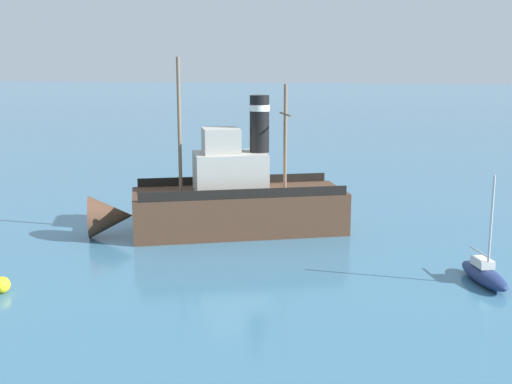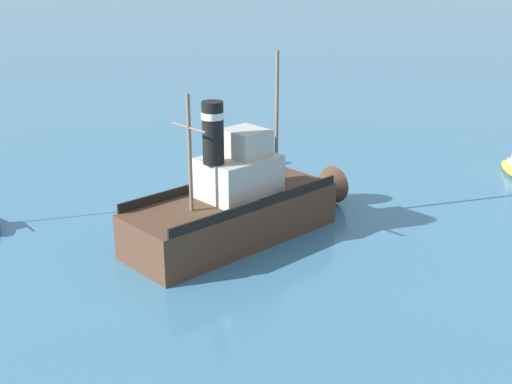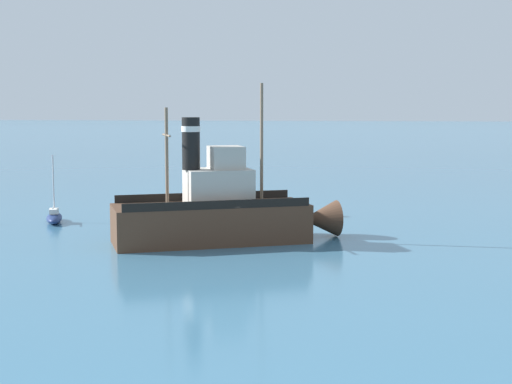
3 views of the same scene
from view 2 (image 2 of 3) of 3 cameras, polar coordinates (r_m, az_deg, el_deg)
name	(u,v)px [view 2 (image 2 of 3)]	position (r m, az deg, el deg)	size (l,w,h in m)	color
ground_plane	(250,240)	(35.10, -0.56, -4.27)	(600.00, 600.00, 0.00)	teal
old_tugboat	(241,205)	(34.89, -1.37, -1.17)	(8.57, 14.62, 9.90)	#4C3323
sailboat_yellow	(512,168)	(49.38, 21.81, 2.01)	(3.90, 2.65, 4.90)	gold
mooring_buoy	(276,159)	(48.10, 1.76, 2.92)	(0.71, 0.71, 0.71)	yellow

